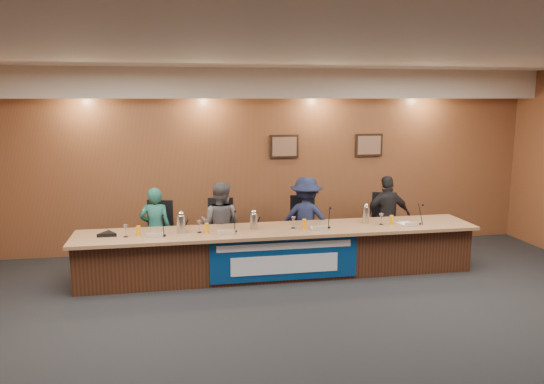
{
  "coord_description": "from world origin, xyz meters",
  "views": [
    {
      "loc": [
        -1.55,
        -5.33,
        2.71
      ],
      "look_at": [
        -0.11,
        2.45,
        1.3
      ],
      "focal_mm": 35.0,
      "sensor_mm": 36.0,
      "label": 1
    }
  ],
  "objects": [
    {
      "name": "water_glass_d",
      "position": [
        1.61,
        2.31,
        0.84
      ],
      "size": [
        0.08,
        0.08,
        0.18
      ],
      "primitive_type": "cylinder",
      "color": "silver",
      "rests_on": "dais_top"
    },
    {
      "name": "nameplate_b",
      "position": [
        -0.83,
        2.12,
        0.8
      ],
      "size": [
        0.24,
        0.08,
        0.1
      ],
      "primitive_type": "cube",
      "rotation": [
        0.31,
        0.0,
        0.0
      ],
      "color": "white",
      "rests_on": "dais_top"
    },
    {
      "name": "nameplate_a",
      "position": [
        -1.86,
        2.14,
        0.8
      ],
      "size": [
        0.24,
        0.08,
        0.1
      ],
      "primitive_type": "cube",
      "rotation": [
        0.31,
        0.0,
        0.0
      ],
      "color": "white",
      "rests_on": "dais_top"
    },
    {
      "name": "panelist_a",
      "position": [
        -1.88,
        3.0,
        0.67
      ],
      "size": [
        0.52,
        0.37,
        1.34
      ],
      "primitive_type": "imported",
      "rotation": [
        0.0,
        0.0,
        3.04
      ],
      "color": "#1C584F",
      "rests_on": "floor"
    },
    {
      "name": "banner_text_lower",
      "position": [
        0.0,
        1.97,
        0.3
      ],
      "size": [
        1.6,
        0.01,
        0.28
      ],
      "primitive_type": "cube",
      "color": "silver",
      "rests_on": "banner"
    },
    {
      "name": "wall_photo_left",
      "position": [
        0.4,
        3.97,
        1.85
      ],
      "size": [
        0.52,
        0.04,
        0.42
      ],
      "primitive_type": "cube",
      "color": "black",
      "rests_on": "wall_back"
    },
    {
      "name": "nameplate_d",
      "position": [
        2.02,
        2.09,
        0.8
      ],
      "size": [
        0.24,
        0.08,
        0.1
      ],
      "primitive_type": "cube",
      "rotation": [
        0.31,
        0.0,
        0.0
      ],
      "color": "white",
      "rests_on": "dais_top"
    },
    {
      "name": "soffit",
      "position": [
        0.0,
        3.75,
        2.95
      ],
      "size": [
        10.0,
        0.5,
        0.5
      ],
      "primitive_type": "cube",
      "color": "beige",
      "rests_on": "wall_back"
    },
    {
      "name": "water_glass_a",
      "position": [
        -2.27,
        2.27,
        0.84
      ],
      "size": [
        0.08,
        0.08,
        0.18
      ],
      "primitive_type": "cylinder",
      "color": "silver",
      "rests_on": "dais_top"
    },
    {
      "name": "wall_back",
      "position": [
        0.0,
        4.0,
        1.6
      ],
      "size": [
        10.0,
        0.04,
        3.2
      ],
      "primitive_type": "cube",
      "color": "brown",
      "rests_on": "floor"
    },
    {
      "name": "paper_stack",
      "position": [
        2.03,
        2.28,
        0.75
      ],
      "size": [
        0.26,
        0.33,
        0.01
      ],
      "primitive_type": "cube",
      "rotation": [
        0.0,
        0.0,
        0.14
      ],
      "color": "white",
      "rests_on": "dais_top"
    },
    {
      "name": "water_glass_b",
      "position": [
        -1.22,
        2.32,
        0.84
      ],
      "size": [
        0.08,
        0.08,
        0.18
      ],
      "primitive_type": "cylinder",
      "color": "silver",
      "rests_on": "dais_top"
    },
    {
      "name": "dais_body",
      "position": [
        0.0,
        2.4,
        0.35
      ],
      "size": [
        6.0,
        0.8,
        0.7
      ],
      "primitive_type": "cube",
      "color": "#3F2013",
      "rests_on": "floor"
    },
    {
      "name": "office_chair_b",
      "position": [
        -0.85,
        3.1,
        0.48
      ],
      "size": [
        0.55,
        0.55,
        0.08
      ],
      "primitive_type": "cube",
      "rotation": [
        0.0,
        0.0,
        -0.15
      ],
      "color": "black",
      "rests_on": "floor"
    },
    {
      "name": "water_glass_c",
      "position": [
        0.2,
        2.33,
        0.84
      ],
      "size": [
        0.08,
        0.08,
        0.18
      ],
      "primitive_type": "cylinder",
      "color": "silver",
      "rests_on": "dais_top"
    },
    {
      "name": "banner",
      "position": [
        0.0,
        1.99,
        0.38
      ],
      "size": [
        2.2,
        0.02,
        0.65
      ],
      "primitive_type": "cube",
      "color": "navy",
      "rests_on": "dais_body"
    },
    {
      "name": "carafe_mid",
      "position": [
        -0.4,
        2.38,
        0.87
      ],
      "size": [
        0.12,
        0.12,
        0.24
      ],
      "primitive_type": "cylinder",
      "color": "silver",
      "rests_on": "dais_top"
    },
    {
      "name": "panelist_d",
      "position": [
        2.0,
        3.0,
        0.71
      ],
      "size": [
        0.84,
        0.36,
        1.42
      ],
      "primitive_type": "imported",
      "rotation": [
        0.0,
        0.0,
        3.12
      ],
      "color": "black",
      "rests_on": "floor"
    },
    {
      "name": "office_chair_a",
      "position": [
        -1.88,
        3.1,
        0.48
      ],
      "size": [
        0.61,
        0.61,
        0.08
      ],
      "primitive_type": "cube",
      "rotation": [
        0.0,
        0.0,
        -0.34
      ],
      "color": "black",
      "rests_on": "floor"
    },
    {
      "name": "ceiling",
      "position": [
        0.0,
        0.0,
        3.2
      ],
      "size": [
        10.0,
        8.0,
        0.04
      ],
      "primitive_type": "cube",
      "color": "silver",
      "rests_on": "wall_back"
    },
    {
      "name": "juice_glass_d",
      "position": [
        1.77,
        2.29,
        0.82
      ],
      "size": [
        0.06,
        0.06,
        0.15
      ],
      "primitive_type": "cylinder",
      "color": "#FF9509",
      "rests_on": "dais_top"
    },
    {
      "name": "carafe_right",
      "position": [
        1.41,
        2.45,
        0.88
      ],
      "size": [
        0.11,
        0.11,
        0.26
      ],
      "primitive_type": "cylinder",
      "color": "silver",
      "rests_on": "dais_top"
    },
    {
      "name": "office_chair_c",
      "position": [
        0.57,
        3.1,
        0.48
      ],
      "size": [
        0.5,
        0.5,
        0.08
      ],
      "primitive_type": "cube",
      "rotation": [
        0.0,
        0.0,
        -0.05
      ],
      "color": "black",
      "rests_on": "floor"
    },
    {
      "name": "juice_glass_b",
      "position": [
        -1.11,
        2.27,
        0.82
      ],
      "size": [
        0.06,
        0.06,
        0.15
      ],
      "primitive_type": "cylinder",
      "color": "#FF9509",
      "rests_on": "dais_top"
    },
    {
      "name": "juice_glass_a",
      "position": [
        -2.09,
        2.29,
        0.82
      ],
      "size": [
        0.06,
        0.06,
        0.15
      ],
      "primitive_type": "cylinder",
      "color": "#FF9509",
      "rests_on": "dais_top"
    },
    {
      "name": "microphone_c",
      "position": [
        0.73,
        2.25,
        0.76
      ],
      "size": [
        0.07,
        0.07,
        0.02
      ],
      "primitive_type": "cylinder",
      "color": "black",
      "rests_on": "dais_top"
    },
    {
      "name": "carafe_left",
      "position": [
        -1.48,
        2.35,
        0.88
      ],
      "size": [
        0.13,
        0.13,
        0.26
      ],
      "primitive_type": "cylinder",
      "color": "silver",
      "rests_on": "dais_top"
    },
    {
      "name": "dais_top",
      "position": [
        0.0,
        2.35,
        0.72
      ],
      "size": [
        6.1,
        0.95,
        0.05
      ],
      "primitive_type": "cube",
      "color": "#976B46",
      "rests_on": "dais_body"
    },
    {
      "name": "banner_text_upper",
      "position": [
        0.0,
        1.97,
        0.58
      ],
      "size": [
        2.0,
        0.01,
        0.1
      ],
      "primitive_type": "cube",
      "color": "silver",
      "rests_on": "banner"
    },
    {
      "name": "microphone_a",
      "position": [
        -1.74,
        2.22,
        0.76
      ],
      "size": [
        0.07,
        0.07,
        0.02
      ],
      "primitive_type": "cylinder",
      "color": "black",
      "rests_on": "dais_top"
    },
    {
      "name": "microphone_d",
      "position": [
        2.21,
        2.23,
        0.76
      ],
      "size": [
        0.07,
        0.07,
        0.02
      ],
      "primitive_type": "cylinder",
      "color": "black",
      "rests_on": "dais_top"
    },
    {
      "name": "floor",
      "position": [
        0.0,
        0.0,
        0.0
      ],
      "size": [
        10.0,
        10.0,
        0.0
      ],
      "primitive_type": "plane",
      "color": "black",
      "rests_on": "ground"
    },
    {
      "name": "microphone_b",
      "position": [
        -0.7,
        2.28,
        0.76
      ],
      "size": [
        0.07,
        0.07,
        0.02
      ],
      "primitive_type": "cylinder",
      "color": "black",
      "rests_on": "dais_top"
    },
    {
      "name": "nameplate_c",
      "position": [
        0.57,
        2.12,
        0.8
      ],
      "size": [
        0.24,
        0.08,
        0.1
      ],
      "primitive_type": "cube",
      "rotation": [
        0.31,
        0.0,
        0.0
      ],
      "color": "white",
      "rests_on": "dais_top"
    },
    {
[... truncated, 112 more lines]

